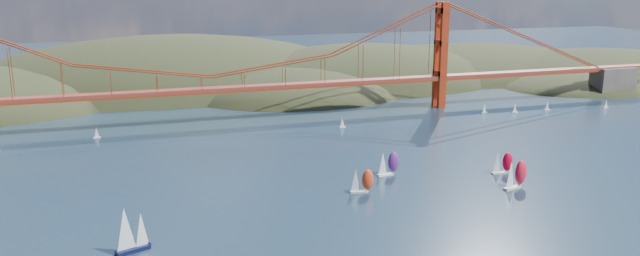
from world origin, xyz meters
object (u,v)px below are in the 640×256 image
Objects in this scene: sloop_navy at (130,230)px; racer_rwb at (388,163)px; racer_0 at (361,180)px; racer_2 at (502,162)px; racer_1 at (515,174)px.

sloop_navy is 94.84m from racer_rwb.
racer_2 is at bearing 12.56° from racer_0.
sloop_navy is at bearing -163.98° from racer_rwb.
racer_rwb reaches higher than racer_2.
racer_2 is at bearing -22.48° from racer_rwb.
racer_rwb is at bearing 2.61° from sloop_navy.
sloop_navy is 1.53× the size of racer_0.
racer_0 is at bearing -145.05° from racer_rwb.
racer_1 reaches higher than racer_0.
sloop_navy is 1.56× the size of racer_2.
sloop_navy reaches higher than racer_0.
sloop_navy is at bearing 172.21° from racer_1.
racer_0 is 54.68m from racer_2.
racer_0 is 0.84× the size of racer_1.
racer_2 is (54.58, 3.35, -0.07)m from racer_0.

